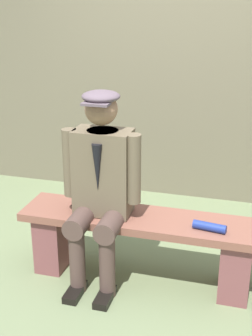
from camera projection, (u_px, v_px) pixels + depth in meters
The scene contains 5 objects.
ground_plane at pixel (140, 277), 3.43m from camera, with size 30.00×30.00×0.00m, color #6B7A53.
bench at pixel (141, 239), 3.32m from camera, with size 1.70×0.40×0.49m.
seated_man at pixel (100, 181), 3.17m from camera, with size 0.55×0.57×1.36m.
rolled_magazine at pixel (209, 227), 3.05m from camera, with size 0.06×0.06×0.22m, color navy.
stadium_wall at pixel (184, 70), 4.47m from camera, with size 12.00×0.24×2.51m, color #6A624D.
Camera 1 is at (-0.69, 2.84, 1.96)m, focal length 50.14 mm.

